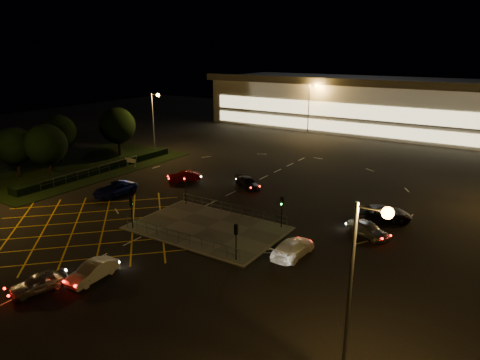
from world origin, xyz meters
The scene contains 25 objects.
ground centered at (0.00, 0.00, 0.00)m, with size 180.00×180.00×0.00m, color black.
pedestrian_island centered at (2.00, -2.00, 0.06)m, with size 14.00×9.00×0.12m, color #4C4944.
grass_verge centered at (-28.00, 6.00, 0.04)m, with size 18.00×30.00×0.08m, color black.
hedge centered at (-23.00, 6.00, 0.50)m, with size 2.00×26.00×1.00m, color black.
supermarket centered at (0.00, 61.95, 5.31)m, with size 72.00×26.50×10.50m.
streetlight_se centered at (20.44, -14.00, 6.56)m, with size 1.78×0.56×10.03m.
streetlight_nw centered at (-23.56, 18.00, 6.56)m, with size 1.78×0.56×10.03m.
streetlight_far_left centered at (-9.56, 48.00, 6.56)m, with size 1.78×0.56×10.03m.
signal_sw centered at (-4.00, -5.99, 2.37)m, with size 0.28×0.30×3.15m.
signal_se centered at (8.00, -5.99, 2.37)m, with size 0.28×0.30×3.15m.
signal_nw centered at (-4.00, 1.99, 2.37)m, with size 0.28×0.30×3.15m.
signal_ne centered at (8.00, 1.99, 2.37)m, with size 0.28×0.30×3.15m.
tree_a centered at (-30.00, -2.00, 4.33)m, with size 5.04×5.04×6.86m.
tree_b centered at (-32.00, 6.00, 4.64)m, with size 5.40×5.40×7.35m.
tree_c centered at (-28.00, 14.00, 4.95)m, with size 5.76×5.76×7.84m.
tree_d centered at (-34.00, 20.00, 4.02)m, with size 4.68×4.68×6.37m.
tree_e centered at (-26.00, 0.00, 4.64)m, with size 5.40×5.40×7.35m.
car_near_silver centered at (-1.44, -17.51, 0.67)m, with size 1.58×3.92×1.33m, color silver.
car_queue_white centered at (0.52, -14.37, 0.68)m, with size 1.44×4.14×1.36m, color silver.
car_left_blue centered at (-13.35, 0.05, 0.76)m, with size 2.52×5.48×1.52m, color #0E1656.
car_far_dkgrey centered at (-1.51, 11.07, 0.64)m, with size 1.78×4.39×1.27m, color black.
car_right_silver centered at (15.61, 4.73, 0.72)m, with size 1.71×4.24×1.45m, color #A0A4A7.
car_circ_red centered at (-9.92, 8.78, 0.69)m, with size 1.46×4.18×1.38m, color maroon.
car_east_grey centered at (15.76, 9.26, 0.79)m, with size 2.61×5.66×1.57m, color black.
car_approach_white centered at (11.50, -2.63, 0.74)m, with size 2.07×5.09×1.48m, color white.
Camera 1 is at (25.51, -32.47, 16.74)m, focal length 32.00 mm.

